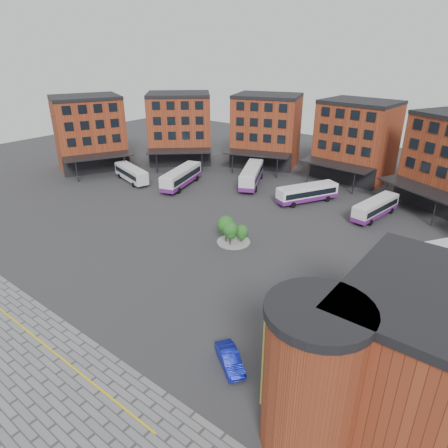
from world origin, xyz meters
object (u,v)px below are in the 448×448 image
Objects in this scene: tree_island at (231,230)px; bus_b at (181,177)px; bus_c at (252,175)px; bus_f at (436,254)px; blue_car at (230,359)px; bus_d at (307,193)px; bus_e at (376,208)px; bus_a at (131,173)px.

bus_b is at bearing 148.93° from tree_island.
tree_island is at bearing -87.63° from bus_c.
bus_f reaches higher than blue_car.
bus_b reaches higher than bus_f.
tree_island is 24.66m from bus_f.
bus_c is 1.29× the size of bus_f.
bus_c reaches higher than bus_f.
bus_d reaches higher than bus_e.
bus_d is 39.08m from blue_car.
bus_a is 52.85m from bus_f.
bus_f is at bearing -20.01° from bus_b.
tree_island is at bearing -90.30° from bus_a.
bus_b is 43.52m from bus_f.
bus_e is at bearing 36.48° from blue_car.
tree_island is 24.66m from bus_b.
bus_c is (18.99, 12.49, 0.15)m from bus_a.
bus_c is at bearing -173.60° from bus_e.
tree_island is at bearing -48.06° from bus_b.
bus_e is (32.89, 7.63, -0.25)m from bus_b.
bus_f is 29.37m from blue_car.
bus_e is 2.49× the size of blue_car.
bus_c is 2.93× the size of blue_car.
bus_b reaches higher than bus_a.
tree_island reaches higher than bus_c.
bus_e is (11.77, 20.36, -0.46)m from tree_island.
tree_island is at bearing -111.20° from bus_e.
bus_e reaches higher than blue_car.
bus_f is at bearing -43.82° from bus_c.
bus_d is at bearing -55.13° from bus_a.
bus_e reaches higher than bus_f.
bus_b is at bearing -134.61° from bus_d.
tree_island is at bearing -64.34° from bus_d.
blue_car is (24.64, -38.80, -1.17)m from bus_c.
bus_a is at bearing -144.28° from bus_f.
bus_b reaches higher than bus_e.
bus_d is 1.12× the size of bus_f.
bus_c is at bearing 118.32° from tree_island.
blue_car is at bearing -79.10° from bus_e.
bus_b is at bearing -51.65° from bus_a.
bus_c is 12.41m from bus_d.
blue_car is at bearing -53.03° from tree_island.
bus_e is at bearing 31.84° from bus_d.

